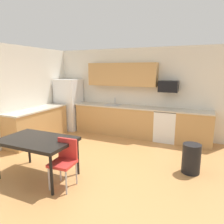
# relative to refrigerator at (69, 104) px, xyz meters

# --- Properties ---
(ground_plane) EXTENTS (12.00, 12.00, 0.00)m
(ground_plane) POSITION_rel_refrigerator_xyz_m (2.18, -2.22, -0.86)
(ground_plane) COLOR #B77F47
(wall_back) EXTENTS (5.80, 0.10, 2.70)m
(wall_back) POSITION_rel_refrigerator_xyz_m (2.18, 0.43, 0.49)
(wall_back) COLOR silver
(wall_back) RESTS_ON ground
(wall_left) EXTENTS (0.10, 5.80, 2.70)m
(wall_left) POSITION_rel_refrigerator_xyz_m (-0.47, -2.22, 0.49)
(wall_left) COLOR silver
(wall_left) RESTS_ON ground
(cabinet_run_back) EXTENTS (2.59, 0.60, 0.90)m
(cabinet_run_back) POSITION_rel_refrigerator_xyz_m (1.73, 0.08, -0.41)
(cabinet_run_back) COLOR tan
(cabinet_run_back) RESTS_ON ground
(cabinet_run_back_right) EXTENTS (0.96, 0.60, 0.90)m
(cabinet_run_back_right) POSITION_rel_refrigerator_xyz_m (4.10, 0.08, -0.41)
(cabinet_run_back_right) COLOR tan
(cabinet_run_back_right) RESTS_ON ground
(cabinet_run_left) EXTENTS (0.60, 2.00, 0.90)m
(cabinet_run_left) POSITION_rel_refrigerator_xyz_m (-0.12, -1.42, -0.41)
(cabinet_run_left) COLOR tan
(cabinet_run_left) RESTS_ON ground
(countertop_back) EXTENTS (4.80, 0.64, 0.04)m
(countertop_back) POSITION_rel_refrigerator_xyz_m (2.18, 0.08, 0.06)
(countertop_back) COLOR beige
(countertop_back) RESTS_ON cabinet_run_back
(countertop_left) EXTENTS (0.64, 2.00, 0.04)m
(countertop_left) POSITION_rel_refrigerator_xyz_m (-0.12, -1.42, 0.06)
(countertop_left) COLOR beige
(countertop_left) RESTS_ON cabinet_run_left
(upper_cabinets_back) EXTENTS (2.20, 0.34, 0.70)m
(upper_cabinets_back) POSITION_rel_refrigerator_xyz_m (1.88, 0.21, 1.04)
(upper_cabinets_back) COLOR tan
(refrigerator) EXTENTS (0.76, 0.70, 1.73)m
(refrigerator) POSITION_rel_refrigerator_xyz_m (0.00, 0.00, 0.00)
(refrigerator) COLOR white
(refrigerator) RESTS_ON ground
(oven_range) EXTENTS (0.60, 0.60, 0.91)m
(oven_range) POSITION_rel_refrigerator_xyz_m (3.32, 0.08, -0.41)
(oven_range) COLOR white
(oven_range) RESTS_ON ground
(microwave) EXTENTS (0.54, 0.36, 0.32)m
(microwave) POSITION_rel_refrigerator_xyz_m (3.32, 0.18, 0.72)
(microwave) COLOR black
(sink_basin) EXTENTS (0.48, 0.40, 0.14)m
(sink_basin) POSITION_rel_refrigerator_xyz_m (1.63, 0.08, 0.02)
(sink_basin) COLOR #A5A8AD
(sink_basin) RESTS_ON countertop_back
(sink_faucet) EXTENTS (0.02, 0.02, 0.24)m
(sink_faucet) POSITION_rel_refrigerator_xyz_m (1.63, 0.26, 0.18)
(sink_faucet) COLOR #B2B5BA
(sink_faucet) RESTS_ON countertop_back
(dining_table) EXTENTS (1.40, 0.90, 0.77)m
(dining_table) POSITION_rel_refrigerator_xyz_m (1.45, -3.07, -0.16)
(dining_table) COLOR black
(dining_table) RESTS_ON ground
(chair_near_table) EXTENTS (0.43, 0.43, 0.85)m
(chair_near_table) POSITION_rel_refrigerator_xyz_m (2.11, -3.13, -0.36)
(chair_near_table) COLOR red
(chair_near_table) RESTS_ON ground
(trash_bin) EXTENTS (0.36, 0.36, 0.60)m
(trash_bin) POSITION_rel_refrigerator_xyz_m (4.14, -1.70, -0.56)
(trash_bin) COLOR black
(trash_bin) RESTS_ON ground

